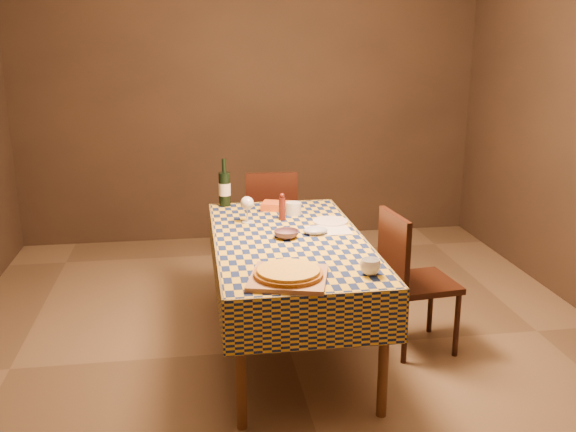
{
  "coord_description": "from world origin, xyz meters",
  "views": [
    {
      "loc": [
        -0.59,
        -3.79,
        2.0
      ],
      "look_at": [
        0.0,
        0.05,
        0.9
      ],
      "focal_mm": 40.0,
      "sensor_mm": 36.0,
      "label": 1
    }
  ],
  "objects_px": {
    "cutting_board": "(288,278)",
    "pizza": "(288,272)",
    "chair_far": "(271,218)",
    "wine_bottle": "(225,188)",
    "dining_table": "(289,250)",
    "white_plate": "(330,221)",
    "chair_right": "(409,274)",
    "bowl": "(286,234)"
  },
  "relations": [
    {
      "from": "cutting_board",
      "to": "pizza",
      "type": "height_order",
      "value": "pizza"
    },
    {
      "from": "chair_far",
      "to": "wine_bottle",
      "type": "bearing_deg",
      "value": -130.06
    },
    {
      "from": "dining_table",
      "to": "cutting_board",
      "type": "bearing_deg",
      "value": -99.08
    },
    {
      "from": "dining_table",
      "to": "white_plate",
      "type": "xyz_separation_m",
      "value": [
        0.33,
        0.3,
        0.08
      ]
    },
    {
      "from": "dining_table",
      "to": "white_plate",
      "type": "height_order",
      "value": "white_plate"
    },
    {
      "from": "wine_bottle",
      "to": "white_plate",
      "type": "bearing_deg",
      "value": -39.06
    },
    {
      "from": "chair_right",
      "to": "pizza",
      "type": "bearing_deg",
      "value": -145.34
    },
    {
      "from": "dining_table",
      "to": "pizza",
      "type": "distance_m",
      "value": 0.72
    },
    {
      "from": "pizza",
      "to": "chair_far",
      "type": "distance_m",
      "value": 2.06
    },
    {
      "from": "dining_table",
      "to": "white_plate",
      "type": "relative_size",
      "value": 7.7
    },
    {
      "from": "dining_table",
      "to": "cutting_board",
      "type": "xyz_separation_m",
      "value": [
        -0.11,
        -0.7,
        0.09
      ]
    },
    {
      "from": "cutting_board",
      "to": "white_plate",
      "type": "height_order",
      "value": "cutting_board"
    },
    {
      "from": "pizza",
      "to": "dining_table",
      "type": "bearing_deg",
      "value": 80.92
    },
    {
      "from": "wine_bottle",
      "to": "chair_far",
      "type": "distance_m",
      "value": 0.73
    },
    {
      "from": "bowl",
      "to": "chair_far",
      "type": "relative_size",
      "value": 0.17
    },
    {
      "from": "chair_far",
      "to": "dining_table",
      "type": "bearing_deg",
      "value": -92.12
    },
    {
      "from": "bowl",
      "to": "chair_right",
      "type": "relative_size",
      "value": 0.17
    },
    {
      "from": "wine_bottle",
      "to": "chair_far",
      "type": "bearing_deg",
      "value": 49.94
    },
    {
      "from": "wine_bottle",
      "to": "pizza",
      "type": "bearing_deg",
      "value": -81.22
    },
    {
      "from": "pizza",
      "to": "chair_right",
      "type": "relative_size",
      "value": 0.43
    },
    {
      "from": "dining_table",
      "to": "bowl",
      "type": "xyz_separation_m",
      "value": [
        -0.02,
        0.01,
        0.1
      ]
    },
    {
      "from": "dining_table",
      "to": "chair_right",
      "type": "height_order",
      "value": "chair_right"
    },
    {
      "from": "bowl",
      "to": "chair_right",
      "type": "xyz_separation_m",
      "value": [
        0.78,
        -0.11,
        -0.27
      ]
    },
    {
      "from": "white_plate",
      "to": "chair_right",
      "type": "relative_size",
      "value": 0.26
    },
    {
      "from": "cutting_board",
      "to": "wine_bottle",
      "type": "xyz_separation_m",
      "value": [
        -0.24,
        1.56,
        0.12
      ]
    },
    {
      "from": "chair_right",
      "to": "cutting_board",
      "type": "bearing_deg",
      "value": -145.34
    },
    {
      "from": "cutting_board",
      "to": "wine_bottle",
      "type": "relative_size",
      "value": 1.11
    },
    {
      "from": "wine_bottle",
      "to": "white_plate",
      "type": "distance_m",
      "value": 0.89
    },
    {
      "from": "pizza",
      "to": "wine_bottle",
      "type": "height_order",
      "value": "wine_bottle"
    },
    {
      "from": "wine_bottle",
      "to": "chair_right",
      "type": "relative_size",
      "value": 0.38
    },
    {
      "from": "cutting_board",
      "to": "bowl",
      "type": "relative_size",
      "value": 2.53
    },
    {
      "from": "pizza",
      "to": "chair_far",
      "type": "xyz_separation_m",
      "value": [
        0.16,
        2.04,
        -0.29
      ]
    },
    {
      "from": "dining_table",
      "to": "wine_bottle",
      "type": "bearing_deg",
      "value": 112.43
    },
    {
      "from": "pizza",
      "to": "white_plate",
      "type": "relative_size",
      "value": 1.69
    },
    {
      "from": "dining_table",
      "to": "cutting_board",
      "type": "relative_size",
      "value": 4.69
    },
    {
      "from": "cutting_board",
      "to": "white_plate",
      "type": "xyz_separation_m",
      "value": [
        0.44,
        1.0,
        -0.01
      ]
    },
    {
      "from": "dining_table",
      "to": "chair_right",
      "type": "bearing_deg",
      "value": -7.35
    },
    {
      "from": "bowl",
      "to": "wine_bottle",
      "type": "distance_m",
      "value": 0.92
    },
    {
      "from": "pizza",
      "to": "chair_right",
      "type": "height_order",
      "value": "chair_right"
    },
    {
      "from": "wine_bottle",
      "to": "chair_far",
      "type": "relative_size",
      "value": 0.38
    },
    {
      "from": "wine_bottle",
      "to": "chair_far",
      "type": "height_order",
      "value": "wine_bottle"
    },
    {
      "from": "dining_table",
      "to": "chair_far",
      "type": "height_order",
      "value": "chair_far"
    }
  ]
}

